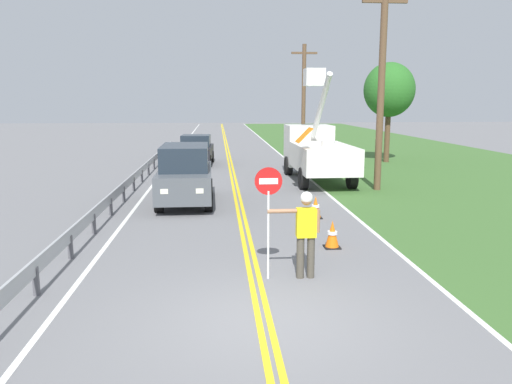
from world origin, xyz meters
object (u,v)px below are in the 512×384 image
at_px(oncoming_suv_nearest, 185,174).
at_px(utility_pole_mid, 304,97).
at_px(traffic_cone_mid, 315,208).
at_px(traffic_cone_lead, 332,235).
at_px(stop_sign_paddle, 268,198).
at_px(roadside_tree_verge, 389,90).
at_px(flagger_worker, 306,229).
at_px(oncoming_sedan_second, 196,150).
at_px(utility_bucket_truck, 316,150).
at_px(utility_pole_near, 381,86).

height_order(oncoming_suv_nearest, utility_pole_mid, utility_pole_mid).
bearing_deg(traffic_cone_mid, traffic_cone_lead, -93.67).
distance_m(stop_sign_paddle, roadside_tree_verge, 22.02).
bearing_deg(traffic_cone_lead, flagger_worker, -116.56).
relative_size(flagger_worker, stop_sign_paddle, 0.78).
bearing_deg(stop_sign_paddle, roadside_tree_verge, 65.17).
distance_m(oncoming_sedan_second, traffic_cone_mid, 14.74).
height_order(stop_sign_paddle, utility_bucket_truck, utility_bucket_truck).
height_order(utility_pole_mid, traffic_cone_mid, utility_pole_mid).
distance_m(oncoming_sedan_second, roadside_tree_verge, 11.96).
bearing_deg(utility_pole_near, traffic_cone_lead, -114.65).
bearing_deg(flagger_worker, utility_pole_mid, 80.51).
distance_m(stop_sign_paddle, traffic_cone_mid, 5.93).
xyz_separation_m(utility_pole_mid, traffic_cone_lead, (-3.23, -23.56, -3.60)).
bearing_deg(traffic_cone_mid, utility_pole_near, 54.20).
height_order(flagger_worker, traffic_cone_mid, flagger_worker).
height_order(oncoming_sedan_second, traffic_cone_lead, oncoming_sedan_second).
relative_size(stop_sign_paddle, utility_pole_near, 0.29).
height_order(utility_bucket_truck, oncoming_sedan_second, utility_bucket_truck).
height_order(flagger_worker, oncoming_suv_nearest, oncoming_suv_nearest).
height_order(utility_pole_mid, roadside_tree_verge, utility_pole_mid).
xyz_separation_m(utility_pole_near, traffic_cone_mid, (-3.55, -4.92, -3.89)).
bearing_deg(utility_pole_near, oncoming_sedan_second, 130.57).
bearing_deg(oncoming_suv_nearest, utility_bucket_truck, 41.95).
xyz_separation_m(oncoming_suv_nearest, roadside_tree_verge, (11.36, 11.80, 3.21)).
height_order(stop_sign_paddle, traffic_cone_lead, stop_sign_paddle).
distance_m(utility_pole_near, utility_pole_mid, 15.38).
relative_size(oncoming_suv_nearest, oncoming_sedan_second, 1.11).
xyz_separation_m(flagger_worker, oncoming_sedan_second, (-3.03, 19.49, -0.21)).
relative_size(flagger_worker, utility_pole_mid, 0.24).
height_order(utility_pole_mid, traffic_cone_lead, utility_pole_mid).
bearing_deg(utility_bucket_truck, stop_sign_paddle, -105.07).
bearing_deg(utility_pole_near, utility_bucket_truck, 125.15).
xyz_separation_m(flagger_worker, utility_pole_near, (4.82, 10.31, 3.18)).
distance_m(utility_bucket_truck, oncoming_suv_nearest, 7.71).
bearing_deg(flagger_worker, utility_bucket_truck, 78.08).
relative_size(flagger_worker, traffic_cone_mid, 2.61).
distance_m(stop_sign_paddle, utility_pole_mid, 26.27).
relative_size(stop_sign_paddle, oncoming_suv_nearest, 0.50).
relative_size(oncoming_suv_nearest, traffic_cone_mid, 6.61).
xyz_separation_m(utility_bucket_truck, roadside_tree_verge, (5.63, 6.65, 2.87)).
xyz_separation_m(utility_pole_mid, roadside_tree_verge, (4.13, -5.83, 0.34)).
distance_m(utility_pole_near, traffic_cone_mid, 7.21).
distance_m(utility_bucket_truck, utility_pole_near, 4.52).
bearing_deg(roadside_tree_verge, flagger_worker, -112.98).
distance_m(utility_bucket_truck, oncoming_sedan_second, 8.58).
height_order(stop_sign_paddle, utility_pole_mid, utility_pole_mid).
relative_size(traffic_cone_lead, roadside_tree_verge, 0.12).
distance_m(utility_bucket_truck, traffic_cone_lead, 11.27).
bearing_deg(oncoming_suv_nearest, utility_pole_near, 16.24).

